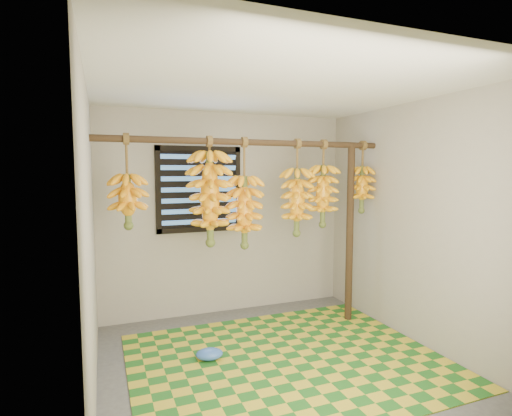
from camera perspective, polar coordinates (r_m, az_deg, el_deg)
name	(u,v)px	position (r m, az deg, el deg)	size (l,w,h in m)	color
floor	(278,365)	(3.81, 3.21, -21.52)	(3.00, 3.00, 0.01)	#494949
ceiling	(280,87)	(3.47, 3.43, 16.81)	(3.00, 3.00, 0.01)	silver
wall_back	(228,214)	(4.84, -4.09, -0.80)	(3.00, 0.01, 2.40)	gray
wall_left	(90,242)	(3.14, -22.67, -4.50)	(0.01, 3.00, 2.40)	gray
wall_right	(417,223)	(4.28, 21.99, -1.96)	(0.01, 3.00, 2.40)	gray
window	(199,189)	(4.70, -8.10, 2.65)	(1.00, 0.04, 1.00)	black
hanging_pole	(251,142)	(4.06, -0.77, 9.36)	(0.06, 0.06, 3.00)	#3B2915
support_post	(350,234)	(4.66, 13.24, -3.64)	(0.08, 0.08, 2.00)	#3B2915
woven_mat	(287,360)	(3.88, 4.49, -20.84)	(2.74, 2.20, 0.01)	#1E5D1B
plastic_bag	(209,354)	(3.87, -6.67, -20.02)	(0.25, 0.18, 0.10)	#305BB3
banana_bunch_a	(128,201)	(3.81, -17.83, 0.99)	(0.32, 0.32, 0.85)	brown
banana_bunch_b	(210,199)	(3.93, -6.60, 1.36)	(0.39, 0.39, 1.06)	brown
banana_bunch_c	(244,212)	(4.04, -1.66, -0.54)	(0.36, 0.36, 1.11)	brown
banana_bunch_d	(297,202)	(4.27, 5.86, 0.89)	(0.32, 0.32, 1.02)	brown
banana_bunch_e	(323,196)	(4.42, 9.53, 1.73)	(0.32, 0.32, 0.94)	brown
banana_bunch_f	(362,189)	(4.70, 14.88, 2.62)	(0.28, 0.28, 0.81)	brown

